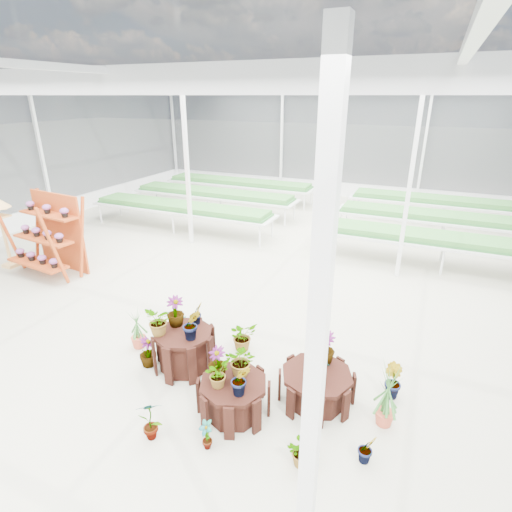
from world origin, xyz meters
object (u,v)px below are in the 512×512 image
at_px(bird_table, 4,233).
at_px(plinth_tall, 185,349).
at_px(plinth_low, 316,387).
at_px(shelf_rack, 45,236).
at_px(plinth_mid, 234,397).

bearing_deg(bird_table, plinth_tall, -17.00).
bearing_deg(plinth_low, shelf_rack, 166.78).
distance_m(plinth_low, shelf_rack, 7.63).
relative_size(plinth_tall, plinth_low, 0.91).
height_order(plinth_low, shelf_rack, shelf_rack).
bearing_deg(plinth_tall, plinth_low, 2.60).
xyz_separation_m(plinth_low, shelf_rack, (-7.39, 1.74, 0.75)).
xyz_separation_m(plinth_tall, plinth_mid, (1.20, -0.60, -0.07)).
bearing_deg(plinth_tall, bird_table, 165.26).
relative_size(plinth_mid, shelf_rack, 0.50).
relative_size(plinth_mid, bird_table, 0.53).
height_order(plinth_tall, plinth_mid, plinth_tall).
distance_m(plinth_mid, bird_table, 8.09).
xyz_separation_m(plinth_mid, shelf_rack, (-6.39, 2.44, 0.73)).
xyz_separation_m(plinth_mid, plinth_low, (1.00, 0.70, -0.02)).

